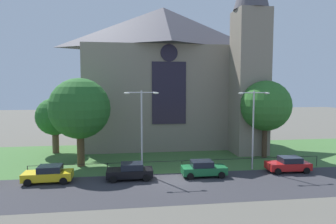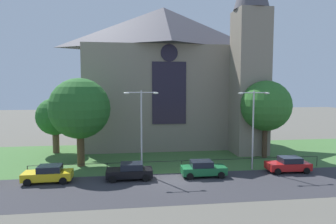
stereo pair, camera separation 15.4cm
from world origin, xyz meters
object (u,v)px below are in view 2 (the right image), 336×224
at_px(streetlamp_far, 253,120).
at_px(parked_car_black, 130,171).
at_px(parked_car_yellow, 48,174).
at_px(parked_car_green, 203,169).
at_px(streetlamp_near, 141,121).
at_px(tree_left_near, 80,109).
at_px(tree_right_near, 266,106).
at_px(church_building, 169,75).
at_px(tree_left_far, 55,117).
at_px(parked_car_red, 288,164).

height_order(streetlamp_far, parked_car_black, streetlamp_far).
xyz_separation_m(parked_car_yellow, parked_car_green, (14.13, -0.15, 0.00)).
height_order(streetlamp_near, parked_car_green, streetlamp_near).
bearing_deg(parked_car_yellow, tree_left_near, -111.94).
bearing_deg(tree_right_near, parked_car_yellow, -164.87).
xyz_separation_m(church_building, streetlamp_far, (6.63, -14.66, -5.11)).
distance_m(tree_left_near, parked_car_yellow, 7.87).
relative_size(tree_right_near, tree_left_far, 1.30).
height_order(parked_car_yellow, parked_car_green, same).
distance_m(parked_car_black, parked_car_red, 15.75).
bearing_deg(church_building, streetlamp_near, -108.05).
relative_size(tree_left_near, parked_car_red, 2.22).
xyz_separation_m(tree_left_far, parked_car_green, (16.26, -12.51, -3.92)).
xyz_separation_m(parked_car_yellow, parked_car_black, (7.24, -0.12, 0.00)).
relative_size(parked_car_yellow, parked_car_green, 1.00).
distance_m(church_building, streetlamp_far, 16.87).
distance_m(church_building, streetlamp_near, 16.23).
distance_m(tree_right_near, tree_left_near, 21.36).
distance_m(streetlamp_far, parked_car_red, 5.63).
distance_m(streetlamp_far, parked_car_black, 13.43).
distance_m(church_building, parked_car_green, 19.00).
distance_m(parked_car_yellow, parked_car_red, 22.98).
xyz_separation_m(tree_left_far, parked_car_black, (9.36, -12.48, -3.92)).
xyz_separation_m(tree_right_near, parked_car_green, (-9.25, -6.47, -5.49)).
bearing_deg(streetlamp_far, parked_car_yellow, -175.36).
height_order(tree_right_near, streetlamp_far, tree_right_near).
bearing_deg(parked_car_green, parked_car_black, -179.56).
height_order(tree_left_near, parked_car_red, tree_left_near).
bearing_deg(streetlamp_near, church_building, 71.95).
bearing_deg(parked_car_green, church_building, 94.01).
relative_size(church_building, tree_right_near, 2.81).
xyz_separation_m(church_building, streetlamp_near, (-4.78, -14.66, -5.08)).
height_order(church_building, streetlamp_far, church_building).
bearing_deg(tree_left_far, streetlamp_far, -26.12).
relative_size(tree_left_far, parked_car_green, 1.68).
xyz_separation_m(streetlamp_near, parked_car_green, (5.73, -1.76, -4.45)).
bearing_deg(tree_left_far, parked_car_green, -37.58).
distance_m(tree_left_near, tree_left_far, 8.34).
xyz_separation_m(tree_right_near, tree_left_far, (-25.51, 6.04, -1.57)).
relative_size(tree_right_near, streetlamp_near, 1.14).
height_order(streetlamp_far, parked_car_red, streetlamp_far).
height_order(tree_left_near, streetlamp_near, tree_left_near).
relative_size(church_building, streetlamp_near, 3.19).
bearing_deg(parked_car_green, tree_right_near, 35.65).
bearing_deg(parked_car_red, church_building, -56.53).
distance_m(parked_car_yellow, parked_car_black, 7.24).
bearing_deg(tree_left_far, tree_left_near, -59.44).
relative_size(tree_left_near, streetlamp_near, 1.16).
bearing_deg(streetlamp_near, parked_car_black, -123.94).
relative_size(tree_right_near, streetlamp_far, 1.14).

